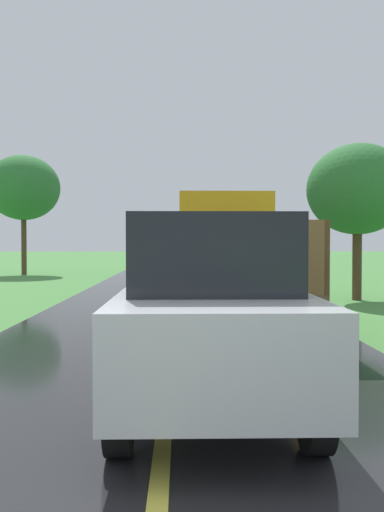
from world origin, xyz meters
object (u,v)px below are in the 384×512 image
object	(u,v)px
roadside_tree_mid_right	(358,190)
following_car	(209,309)
banana_truck_far	(200,249)
banana_truck_near	(226,255)
roadside_tree_near_left	(23,188)

from	to	relation	value
roadside_tree_mid_right	following_car	world-z (taller)	roadside_tree_mid_right
banana_truck_far	following_car	xyz separation A→B (m)	(-0.50, -16.51, -0.40)
banana_truck_near	roadside_tree_near_left	xyz separation A→B (m)	(-9.52, 17.54, 3.24)
banana_truck_near	banana_truck_far	world-z (taller)	same
banana_truck_far	roadside_tree_mid_right	xyz separation A→B (m)	(4.56, -5.99, 1.87)
banana_truck_near	roadside_tree_mid_right	xyz separation A→B (m)	(4.36, 4.45, 1.87)
roadside_tree_mid_right	following_car	size ratio (longest dim) A/B	1.15
banana_truck_far	roadside_tree_near_left	bearing A→B (deg)	142.72
banana_truck_near	banana_truck_far	size ratio (longest dim) A/B	1.00
roadside_tree_mid_right	roadside_tree_near_left	bearing A→B (deg)	136.70
banana_truck_near	roadside_tree_mid_right	bearing A→B (deg)	45.59
banana_truck_far	roadside_tree_near_left	distance (m)	12.16
banana_truck_far	banana_truck_near	bearing A→B (deg)	-88.91
banana_truck_far	following_car	bearing A→B (deg)	-91.73
banana_truck_near	roadside_tree_mid_right	size ratio (longest dim) A/B	1.23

